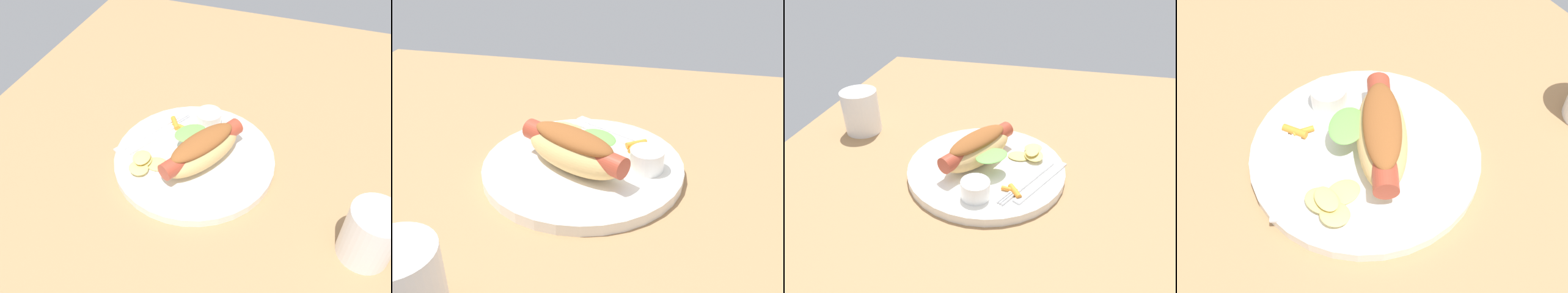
{
  "view_description": "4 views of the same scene",
  "coord_description": "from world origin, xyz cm",
  "views": [
    {
      "loc": [
        51.3,
        18.82,
        54.67
      ],
      "look_at": [
        1.91,
        1.83,
        4.75
      ],
      "focal_mm": 38.54,
      "sensor_mm": 36.0,
      "label": 1
    },
    {
      "loc": [
        -11.79,
        56.75,
        36.27
      ],
      "look_at": [
        0.53,
        1.15,
        4.23
      ],
      "focal_mm": 42.82,
      "sensor_mm": 36.0,
      "label": 2
    },
    {
      "loc": [
        -54.04,
        -10.42,
        40.61
      ],
      "look_at": [
        3.06,
        2.91,
        4.41
      ],
      "focal_mm": 34.45,
      "sensor_mm": 36.0,
      "label": 3
    },
    {
      "loc": [
        34.01,
        -17.34,
        49.83
      ],
      "look_at": [
        2.96,
        1.33,
        4.18
      ],
      "focal_mm": 45.41,
      "sensor_mm": 36.0,
      "label": 4
    }
  ],
  "objects": [
    {
      "name": "carrot_garnish",
      "position": [
        -5.49,
        -4.64,
        2.05
      ],
      "size": [
        3.27,
        3.71,
        0.98
      ],
      "color": "orange",
      "rests_on": "plate"
    },
    {
      "name": "ground_plane",
      "position": [
        0.0,
        0.0,
        -0.9
      ],
      "size": [
        120.0,
        90.0,
        1.8
      ],
      "primitive_type": "cube",
      "color": "#9E754C"
    },
    {
      "name": "sauce_ramekin",
      "position": [
        -7.84,
        1.16,
        3.12
      ],
      "size": [
        4.75,
        4.75,
        3.05
      ],
      "primitive_type": "cylinder",
      "color": "white",
      "rests_on": "plate"
    },
    {
      "name": "chips_pile",
      "position": [
        6.12,
        -5.91,
        2.41
      ],
      "size": [
        7.32,
        7.35,
        2.02
      ],
      "color": "#E4C967",
      "rests_on": "plate"
    },
    {
      "name": "hot_dog",
      "position": [
        2.09,
        3.08,
        4.72
      ],
      "size": [
        16.92,
        12.98,
        5.9
      ],
      "rotation": [
        0.0,
        0.0,
        2.64
      ],
      "color": "tan",
      "rests_on": "plate"
    },
    {
      "name": "fork",
      "position": [
        -1.82,
        -6.74,
        1.8
      ],
      "size": [
        14.1,
        8.17,
        0.4
      ],
      "rotation": [
        0.0,
        0.0,
        2.66
      ],
      "color": "silver",
      "rests_on": "plate"
    },
    {
      "name": "drinking_cup",
      "position": [
        10.86,
        31.04,
        4.66
      ],
      "size": [
        7.6,
        7.6,
        9.32
      ],
      "primitive_type": "cylinder",
      "color": "white",
      "rests_on": "ground_plane"
    },
    {
      "name": "knife",
      "position": [
        -1.53,
        -8.92,
        1.78
      ],
      "size": [
        13.66,
        8.13,
        0.36
      ],
      "primitive_type": "cube",
      "rotation": [
        0.0,
        0.0,
        2.65
      ],
      "color": "silver",
      "rests_on": "plate"
    },
    {
      "name": "plate",
      "position": [
        1.18,
        1.36,
        0.8
      ],
      "size": [
        28.59,
        28.59,
        1.6
      ],
      "primitive_type": "cylinder",
      "color": "white",
      "rests_on": "ground_plane"
    }
  ]
}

